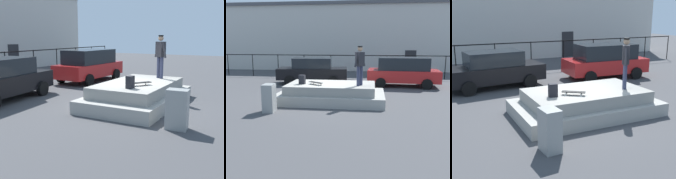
% 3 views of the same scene
% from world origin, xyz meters
% --- Properties ---
extents(ground_plane, '(60.00, 60.00, 0.00)m').
position_xyz_m(ground_plane, '(0.00, 0.00, 0.00)').
color(ground_plane, '#424244').
extents(concrete_ledge, '(5.02, 2.87, 0.87)m').
position_xyz_m(concrete_ledge, '(0.25, -0.27, 0.39)').
color(concrete_ledge, '#9E9B93').
rests_on(concrete_ledge, ground_plane).
extents(skateboarder, '(0.51, 0.68, 1.79)m').
position_xyz_m(skateboarder, '(1.61, -0.64, 1.90)').
color(skateboarder, '#2D334C').
rests_on(skateboarder, concrete_ledge).
extents(skateboard, '(0.75, 0.61, 0.12)m').
position_xyz_m(skateboard, '(-0.43, -0.66, 0.97)').
color(skateboard, black).
rests_on(skateboard, concrete_ledge).
extents(backpack, '(0.30, 0.24, 0.43)m').
position_xyz_m(backpack, '(-1.11, -0.54, 1.08)').
color(backpack, black).
rests_on(backpack, concrete_ledge).
extents(car_black_sedan_near, '(4.79, 2.35, 1.74)m').
position_xyz_m(car_black_sedan_near, '(-1.84, 4.87, 0.88)').
color(car_black_sedan_near, black).
rests_on(car_black_sedan_near, ground_plane).
extents(car_red_hatchback_mid, '(4.53, 2.38, 1.84)m').
position_xyz_m(car_red_hatchback_mid, '(4.13, 4.54, 0.97)').
color(car_red_hatchback_mid, '#B21E1E').
rests_on(car_red_hatchback_mid, ground_plane).
extents(utility_box, '(0.48, 0.63, 1.15)m').
position_xyz_m(utility_box, '(-2.00, -2.44, 0.58)').
color(utility_box, gray).
rests_on(utility_box, ground_plane).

